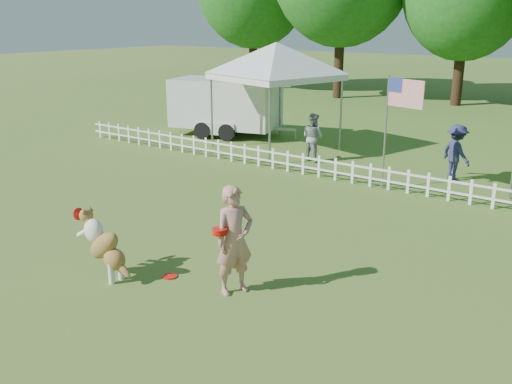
% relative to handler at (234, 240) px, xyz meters
% --- Properties ---
extents(ground, '(120.00, 120.00, 0.00)m').
position_rel_handler_xyz_m(ground, '(-0.57, -0.39, -0.86)').
color(ground, '#376B22').
rests_on(ground, ground).
extents(picket_fence, '(22.00, 0.08, 0.60)m').
position_rel_handler_xyz_m(picket_fence, '(-0.57, 6.61, -0.56)').
color(picket_fence, white).
rests_on(picket_fence, ground).
extents(handler, '(0.63, 0.74, 1.73)m').
position_rel_handler_xyz_m(handler, '(0.00, 0.00, 0.00)').
color(handler, tan).
rests_on(handler, ground).
extents(dog, '(1.10, 0.37, 1.13)m').
position_rel_handler_xyz_m(dog, '(-2.02, -0.85, -0.30)').
color(dog, brown).
rests_on(dog, ground).
extents(frisbee_on_turf, '(0.32, 0.32, 0.02)m').
position_rel_handler_xyz_m(frisbee_on_turf, '(-1.20, -0.23, -0.85)').
color(frisbee_on_turf, red).
rests_on(frisbee_on_turf, ground).
extents(canopy_tent_left, '(3.96, 3.96, 3.32)m').
position_rel_handler_xyz_m(canopy_tent_left, '(-5.25, 8.83, 0.80)').
color(canopy_tent_left, silver).
rests_on(canopy_tent_left, ground).
extents(cargo_trailer, '(5.08, 3.21, 2.07)m').
position_rel_handler_xyz_m(cargo_trailer, '(-8.00, 9.65, 0.17)').
color(cargo_trailer, silver).
rests_on(cargo_trailer, ground).
extents(flag_pole, '(1.08, 0.40, 2.82)m').
position_rel_handler_xyz_m(flag_pole, '(-0.51, 6.65, 0.55)').
color(flag_pole, gray).
rests_on(flag_pole, ground).
extents(spectator_a, '(0.78, 0.65, 1.44)m').
position_rel_handler_xyz_m(spectator_a, '(-3.42, 8.12, -0.15)').
color(spectator_a, '#96969B').
rests_on(spectator_a, ground).
extents(spectator_b, '(1.10, 0.99, 1.48)m').
position_rel_handler_xyz_m(spectator_b, '(0.70, 8.51, -0.12)').
color(spectator_b, navy).
rests_on(spectator_b, ground).
extents(tree_center_left, '(6.00, 6.00, 9.80)m').
position_rel_handler_xyz_m(tree_center_left, '(-3.57, 22.11, 4.04)').
color(tree_center_left, '#1C5418').
rests_on(tree_center_left, ground).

